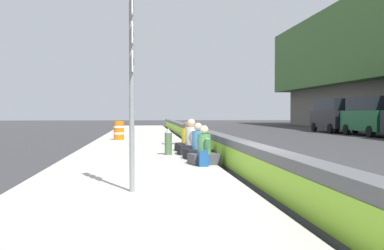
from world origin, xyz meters
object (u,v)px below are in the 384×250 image
(route_sign_post, at_px, (132,74))
(fire_hydrant, at_px, (168,141))
(seated_person_middle, at_px, (198,148))
(parked_car_far, at_px, (334,115))
(seated_person_far, at_px, (187,142))
(construction_barrel, at_px, (119,130))
(seated_person_foreground, at_px, (204,152))
(parked_car_midline, at_px, (372,115))
(backpack, at_px, (203,159))
(seated_person_rear, at_px, (191,143))

(route_sign_post, xyz_separation_m, fire_hydrant, (7.08, -1.01, -1.65))
(seated_person_middle, height_order, parked_car_far, parked_car_far)
(seated_person_far, relative_size, construction_barrel, 1.13)
(route_sign_post, bearing_deg, fire_hydrant, -8.15)
(route_sign_post, relative_size, seated_person_foreground, 3.41)
(parked_car_far, bearing_deg, fire_hydrant, 143.92)
(route_sign_post, distance_m, parked_car_midline, 25.29)
(fire_hydrant, xyz_separation_m, construction_barrel, (8.59, 2.08, 0.03))
(route_sign_post, xyz_separation_m, seated_person_middle, (5.64, -1.84, -1.75))
(seated_person_middle, xyz_separation_m, construction_barrel, (10.03, 2.91, 0.14))
(fire_hydrant, height_order, seated_person_foreground, seated_person_foreground)
(seated_person_far, xyz_separation_m, parked_car_midline, (11.80, -13.15, 0.88))
(backpack, height_order, parked_car_midline, parked_car_midline)
(parked_car_midline, xyz_separation_m, parked_car_far, (5.45, 0.22, 0.00))
(parked_car_midline, distance_m, parked_car_far, 5.45)
(fire_hydrant, relative_size, parked_car_far, 0.17)
(route_sign_post, distance_m, seated_person_foreground, 4.89)
(fire_hydrant, relative_size, seated_person_middle, 0.81)
(backpack, distance_m, parked_car_midline, 21.30)
(backpack, distance_m, construction_barrel, 12.31)
(seated_person_middle, xyz_separation_m, backpack, (-1.95, 0.09, -0.15))
(seated_person_middle, xyz_separation_m, parked_car_far, (20.21, -12.85, 0.87))
(seated_person_foreground, distance_m, parked_car_midline, 20.86)
(seated_person_foreground, bearing_deg, construction_barrel, 14.17)
(fire_hydrant, xyz_separation_m, parked_car_midline, (13.33, -13.90, 0.77))
(seated_person_foreground, height_order, seated_person_middle, seated_person_middle)
(seated_person_middle, bearing_deg, backpack, 177.40)
(seated_person_foreground, distance_m, seated_person_far, 4.43)
(seated_person_foreground, distance_m, seated_person_rear, 2.96)
(seated_person_middle, bearing_deg, fire_hydrant, 29.96)
(seated_person_far, bearing_deg, backpack, 179.87)
(seated_person_middle, xyz_separation_m, parked_car_midline, (14.77, -13.07, 0.87))
(seated_person_foreground, height_order, parked_car_midline, parked_car_midline)
(construction_barrel, relative_size, parked_car_far, 0.19)
(seated_person_middle, height_order, seated_person_far, seated_person_middle)
(route_sign_post, height_order, fire_hydrant, route_sign_post)
(route_sign_post, relative_size, backpack, 9.00)
(seated_person_far, bearing_deg, seated_person_middle, -178.49)
(backpack, bearing_deg, seated_person_far, -0.13)
(backpack, bearing_deg, construction_barrel, 13.25)
(backpack, relative_size, parked_car_midline, 0.08)
(route_sign_post, relative_size, construction_barrel, 3.79)
(parked_car_midline, height_order, parked_car_far, same)
(backpack, height_order, construction_barrel, construction_barrel)
(fire_hydrant, bearing_deg, parked_car_midline, -46.21)
(seated_person_middle, relative_size, parked_car_midline, 0.21)
(seated_person_rear, relative_size, construction_barrel, 1.25)
(route_sign_post, distance_m, seated_person_middle, 6.18)
(seated_person_rear, bearing_deg, construction_barrel, 18.52)
(construction_barrel, height_order, parked_car_far, parked_car_far)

